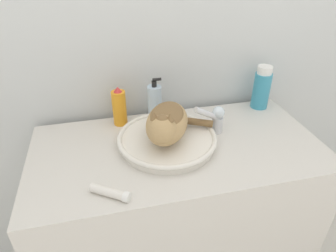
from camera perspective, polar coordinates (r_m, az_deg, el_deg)
name	(u,v)px	position (r m, az deg, el deg)	size (l,w,h in m)	color
wall_back	(159,33)	(1.32, -1.81, 17.31)	(8.00, 0.05, 2.40)	silver
vanity_counter	(176,220)	(1.46, 1.60, -17.50)	(1.13, 0.56, 0.85)	beige
sink_basin	(167,139)	(1.16, -0.17, -2.56)	(0.39, 0.39, 0.04)	white
cat	(167,122)	(1.10, -0.21, 0.81)	(0.32, 0.31, 0.16)	tan
faucet	(216,118)	(1.23, 9.05, 1.59)	(0.14, 0.06, 0.14)	silver
soap_pump_bottle	(155,103)	(1.30, -2.56, 4.44)	(0.06, 0.06, 0.20)	silver
mouthwash_bottle	(262,88)	(1.47, 17.41, 6.92)	(0.08, 0.08, 0.20)	teal
spray_bottle_trigger	(119,107)	(1.29, -9.26, 3.57)	(0.06, 0.06, 0.17)	orange
cream_tube	(111,193)	(0.97, -10.88, -12.34)	(0.13, 0.10, 0.03)	silver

